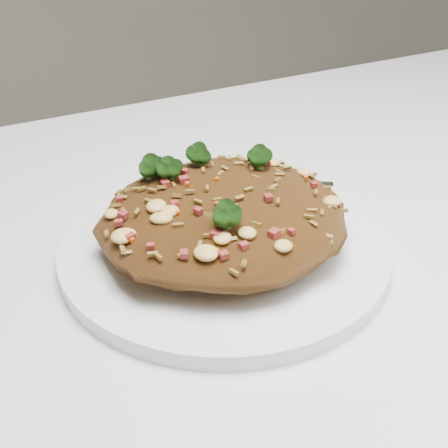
{
  "coord_description": "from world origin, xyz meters",
  "views": [
    {
      "loc": [
        -0.24,
        -0.32,
        1.05
      ],
      "look_at": [
        -0.06,
        0.05,
        0.78
      ],
      "focal_mm": 50.0,
      "sensor_mm": 36.0,
      "label": 1
    }
  ],
  "objects_px": {
    "dining_table": "(309,355)",
    "fried_rice": "(223,208)",
    "fork": "(255,182)",
    "plate": "(224,247)"
  },
  "relations": [
    {
      "from": "plate",
      "to": "fried_rice",
      "type": "bearing_deg",
      "value": 101.51
    },
    {
      "from": "plate",
      "to": "fried_rice",
      "type": "distance_m",
      "value": 0.04
    },
    {
      "from": "fried_rice",
      "to": "fork",
      "type": "relative_size",
      "value": 1.37
    },
    {
      "from": "fork",
      "to": "fried_rice",
      "type": "bearing_deg",
      "value": -102.5
    },
    {
      "from": "dining_table",
      "to": "fried_rice",
      "type": "xyz_separation_m",
      "value": [
        -0.06,
        0.06,
        0.13
      ]
    },
    {
      "from": "dining_table",
      "to": "fork",
      "type": "xyz_separation_m",
      "value": [
        0.01,
        0.13,
        0.11
      ]
    },
    {
      "from": "dining_table",
      "to": "fork",
      "type": "bearing_deg",
      "value": 84.64
    },
    {
      "from": "fried_rice",
      "to": "fork",
      "type": "bearing_deg",
      "value": 46.51
    },
    {
      "from": "dining_table",
      "to": "fried_rice",
      "type": "relative_size",
      "value": 5.99
    },
    {
      "from": "dining_table",
      "to": "fork",
      "type": "height_order",
      "value": "fork"
    }
  ]
}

